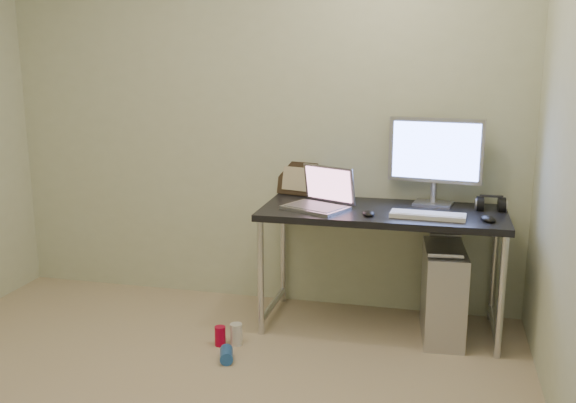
{
  "coord_description": "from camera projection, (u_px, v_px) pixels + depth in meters",
  "views": [
    {
      "loc": [
        1.19,
        -2.34,
        1.64
      ],
      "look_at": [
        0.37,
        1.08,
        0.85
      ],
      "focal_mm": 40.0,
      "sensor_mm": 36.0,
      "label": 1
    }
  ],
  "objects": [
    {
      "name": "laptop",
      "position": [
        321.0,
        198.0,
        3.88
      ],
      "size": [
        0.45,
        0.42,
        0.25
      ],
      "rotation": [
        0.0,
        0.0,
        -0.43
      ],
      "color": "#AEADB4",
      "rests_on": "desk"
    },
    {
      "name": "can_white",
      "position": [
        236.0,
        334.0,
        3.74
      ],
      "size": [
        0.09,
        0.09,
        0.13
      ],
      "primitive_type": "cylinder",
      "rotation": [
        0.0,
        0.0,
        -0.26
      ],
      "color": "silver",
      "rests_on": "ground"
    },
    {
      "name": "picture_frame",
      "position": [
        297.0,
        179.0,
        4.23
      ],
      "size": [
        0.29,
        0.14,
        0.22
      ],
      "primitive_type": "cube",
      "rotation": [
        -0.21,
        0.0,
        -0.25
      ],
      "color": "black",
      "rests_on": "desk"
    },
    {
      "name": "can_red",
      "position": [
        220.0,
        336.0,
        3.73
      ],
      "size": [
        0.07,
        0.07,
        0.12
      ],
      "primitive_type": "cylinder",
      "rotation": [
        0.0,
        0.0,
        -0.15
      ],
      "color": "#B0052B",
      "rests_on": "ground"
    },
    {
      "name": "mouse_left",
      "position": [
        369.0,
        212.0,
        3.7
      ],
      "size": [
        0.09,
        0.12,
        0.04
      ],
      "primitive_type": "ellipsoid",
      "rotation": [
        0.0,
        0.0,
        0.23
      ],
      "color": "black",
      "rests_on": "desk"
    },
    {
      "name": "cable_a",
      "position": [
        436.0,
        256.0,
        4.1
      ],
      "size": [
        0.01,
        0.16,
        0.69
      ],
      "primitive_type": "cylinder",
      "rotation": [
        0.21,
        0.0,
        0.0
      ],
      "color": "black",
      "rests_on": "ground"
    },
    {
      "name": "webcam",
      "position": [
        320.0,
        183.0,
        4.18
      ],
      "size": [
        0.04,
        0.03,
        0.13
      ],
      "rotation": [
        0.0,
        0.0,
        0.06
      ],
      "color": "silver",
      "rests_on": "desk"
    },
    {
      "name": "can_blue",
      "position": [
        226.0,
        355.0,
        3.54
      ],
      "size": [
        0.11,
        0.15,
        0.07
      ],
      "primitive_type": "cylinder",
      "rotation": [
        1.57,
        0.0,
        0.33
      ],
      "color": "#2356AB",
      "rests_on": "ground"
    },
    {
      "name": "desk",
      "position": [
        382.0,
        223.0,
        3.86
      ],
      "size": [
        1.45,
        0.64,
        0.75
      ],
      "color": "black",
      "rests_on": "ground"
    },
    {
      "name": "keyboard",
      "position": [
        428.0,
        215.0,
        3.65
      ],
      "size": [
        0.43,
        0.16,
        0.03
      ],
      "primitive_type": "cube",
      "rotation": [
        0.0,
        0.0,
        -0.07
      ],
      "color": "white",
      "rests_on": "desk"
    },
    {
      "name": "headphones",
      "position": [
        491.0,
        205.0,
        3.82
      ],
      "size": [
        0.17,
        0.11,
        0.11
      ],
      "rotation": [
        0.0,
        0.0,
        0.03
      ],
      "color": "black",
      "rests_on": "desk"
    },
    {
      "name": "monitor",
      "position": [
        435.0,
        155.0,
        3.9
      ],
      "size": [
        0.57,
        0.2,
        0.54
      ],
      "rotation": [
        0.0,
        0.0,
        -0.15
      ],
      "color": "#AEADB4",
      "rests_on": "desk"
    },
    {
      "name": "mouse_right",
      "position": [
        488.0,
        218.0,
        3.57
      ],
      "size": [
        0.11,
        0.14,
        0.04
      ],
      "primitive_type": "ellipsoid",
      "rotation": [
        0.0,
        0.0,
        0.32
      ],
      "color": "black",
      "rests_on": "desk"
    },
    {
      "name": "cable_b",
      "position": [
        451.0,
        261.0,
        4.07
      ],
      "size": [
        0.02,
        0.11,
        0.71
      ],
      "primitive_type": "cylinder",
      "rotation": [
        0.14,
        0.0,
        0.09
      ],
      "color": "black",
      "rests_on": "ground"
    },
    {
      "name": "wall_back",
      "position": [
        257.0,
        118.0,
        4.23
      ],
      "size": [
        3.5,
        0.02,
        2.5
      ],
      "primitive_type": "cube",
      "color": "beige",
      "rests_on": "ground"
    },
    {
      "name": "tower_computer",
      "position": [
        443.0,
        292.0,
        3.82
      ],
      "size": [
        0.27,
        0.54,
        0.58
      ],
      "rotation": [
        0.0,
        0.0,
        0.08
      ],
      "color": "#AFAFB4",
      "rests_on": "ground"
    }
  ]
}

